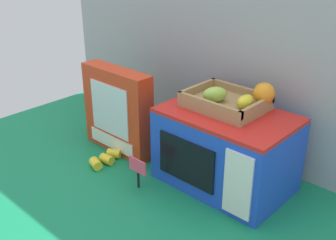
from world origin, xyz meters
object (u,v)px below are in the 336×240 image
at_px(toy_microwave, 226,149).
at_px(food_groups_crate, 232,100).
at_px(loose_toy_banana, 106,159).
at_px(price_sign, 138,169).
at_px(cookie_set_box, 118,111).

relative_size(toy_microwave, food_groups_crate, 1.63).
bearing_deg(loose_toy_banana, price_sign, -8.00).
relative_size(food_groups_crate, cookie_set_box, 0.79).
bearing_deg(food_groups_crate, price_sign, -124.55).
height_order(toy_microwave, loose_toy_banana, toy_microwave).
bearing_deg(cookie_set_box, price_sign, -28.32).
xyz_separation_m(toy_microwave, loose_toy_banana, (-0.37, -0.17, -0.10)).
distance_m(cookie_set_box, loose_toy_banana, 0.17).
distance_m(toy_microwave, loose_toy_banana, 0.42).
bearing_deg(price_sign, food_groups_crate, 55.45).
height_order(cookie_set_box, price_sign, cookie_set_box).
xyz_separation_m(food_groups_crate, price_sign, (-0.16, -0.24, -0.20)).
height_order(food_groups_crate, cookie_set_box, food_groups_crate).
bearing_deg(loose_toy_banana, toy_microwave, 25.33).
bearing_deg(toy_microwave, cookie_set_box, -169.46).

